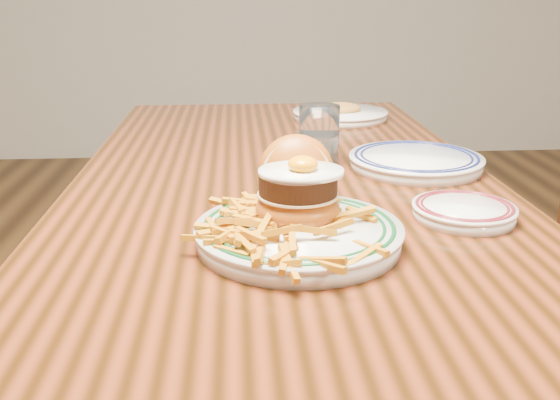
{
  "coord_description": "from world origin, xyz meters",
  "views": [
    {
      "loc": [
        -0.09,
        -1.26,
        1.11
      ],
      "look_at": [
        -0.03,
        -0.39,
        0.82
      ],
      "focal_mm": 40.0,
      "sensor_mm": 36.0,
      "label": 1
    }
  ],
  "objects": [
    {
      "name": "table",
      "position": [
        0.0,
        0.0,
        0.66
      ],
      "size": [
        0.85,
        1.6,
        0.75
      ],
      "color": "black",
      "rests_on": "floor"
    },
    {
      "name": "water_glass",
      "position": [
        0.08,
        0.04,
        0.81
      ],
      "size": [
        0.09,
        0.09,
        0.13
      ],
      "color": "white",
      "rests_on": "table"
    },
    {
      "name": "far_plate",
      "position": [
        0.21,
        0.52,
        0.77
      ],
      "size": [
        0.28,
        0.28,
        0.05
      ],
      "rotation": [
        0.0,
        0.0,
        0.39
      ],
      "color": "silver",
      "rests_on": "table"
    },
    {
      "name": "side_plate",
      "position": [
        0.28,
        -0.31,
        0.77
      ],
      "size": [
        0.17,
        0.18,
        0.03
      ],
      "rotation": [
        0.0,
        0.0,
        -0.41
      ],
      "color": "silver",
      "rests_on": "table"
    },
    {
      "name": "rear_plate",
      "position": [
        0.28,
        -0.0,
        0.77
      ],
      "size": [
        0.28,
        0.28,
        0.03
      ],
      "rotation": [
        0.0,
        0.0,
        -0.11
      ],
      "color": "silver",
      "rests_on": "table"
    },
    {
      "name": "main_plate",
      "position": [
        -0.01,
        -0.38,
        0.79
      ],
      "size": [
        0.31,
        0.32,
        0.15
      ],
      "rotation": [
        0.0,
        0.0,
        -0.06
      ],
      "color": "silver",
      "rests_on": "table"
    }
  ]
}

